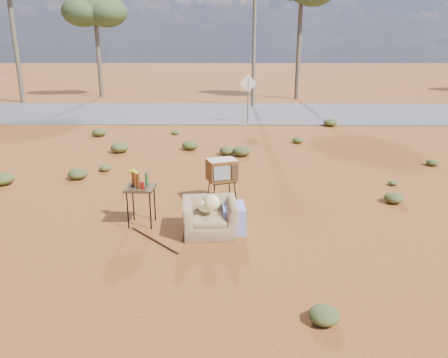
{
  "coord_description": "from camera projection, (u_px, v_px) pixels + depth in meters",
  "views": [
    {
      "loc": [
        0.73,
        -7.73,
        3.57
      ],
      "look_at": [
        0.59,
        1.04,
        0.8
      ],
      "focal_mm": 35.0,
      "sensor_mm": 36.0,
      "label": 1
    }
  ],
  "objects": [
    {
      "name": "utility_pole_center",
      "position": [
        254.0,
        30.0,
        23.86
      ],
      "size": [
        1.4,
        0.2,
        8.0
      ],
      "color": "brown",
      "rests_on": "ground"
    },
    {
      "name": "scrub_patch",
      "position": [
        177.0,
        165.0,
        12.63
      ],
      "size": [
        17.49,
        8.07,
        0.33
      ],
      "color": "#4D5525",
      "rests_on": "ground"
    },
    {
      "name": "side_table",
      "position": [
        139.0,
        185.0,
        8.7
      ],
      "size": [
        0.58,
        0.58,
        1.12
      ],
      "rotation": [
        0.0,
        0.0,
        -0.03
      ],
      "color": "#3C2915",
      "rests_on": "ground"
    },
    {
      "name": "rusty_bar",
      "position": [
        154.0,
        240.0,
        8.17
      ],
      "size": [
        1.07,
        1.13,
        0.04
      ],
      "primitive_type": "cylinder",
      "rotation": [
        0.0,
        1.57,
        -0.82
      ],
      "color": "#492213",
      "rests_on": "ground"
    },
    {
      "name": "road_sign",
      "position": [
        248.0,
        90.0,
        19.42
      ],
      "size": [
        0.78,
        0.06,
        2.19
      ],
      "color": "brown",
      "rests_on": "ground"
    },
    {
      "name": "eucalyptus_near_left",
      "position": [
        95.0,
        11.0,
        27.91
      ],
      "size": [
        3.2,
        3.2,
        6.6
      ],
      "color": "brown",
      "rests_on": "ground"
    },
    {
      "name": "armchair",
      "position": [
        214.0,
        212.0,
        8.41
      ],
      "size": [
        1.26,
        0.87,
        0.9
      ],
      "rotation": [
        0.0,
        0.0,
        0.09
      ],
      "color": "#8E704D",
      "rests_on": "ground"
    },
    {
      "name": "ground",
      "position": [
        193.0,
        234.0,
        8.45
      ],
      "size": [
        140.0,
        140.0,
        0.0
      ],
      "primitive_type": "plane",
      "color": "#97501E",
      "rests_on": "ground"
    },
    {
      "name": "highway",
      "position": [
        217.0,
        113.0,
        22.75
      ],
      "size": [
        140.0,
        7.0,
        0.04
      ],
      "primitive_type": "cube",
      "color": "#565659",
      "rests_on": "ground"
    },
    {
      "name": "tv_unit",
      "position": [
        222.0,
        171.0,
        9.94
      ],
      "size": [
        0.76,
        0.69,
        1.02
      ],
      "rotation": [
        0.0,
        0.0,
        0.36
      ],
      "color": "black",
      "rests_on": "ground"
    }
  ]
}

